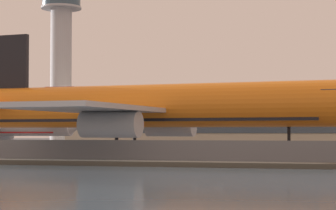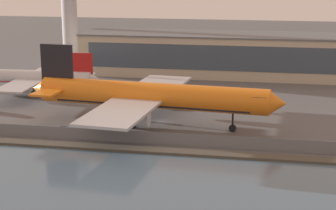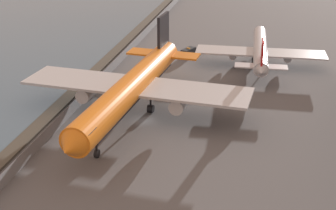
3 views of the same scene
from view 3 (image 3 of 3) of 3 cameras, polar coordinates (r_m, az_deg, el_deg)
name	(u,v)px [view 3 (image 3 of 3)]	position (r m, az deg, el deg)	size (l,w,h in m)	color
ground_plane	(144,121)	(98.53, -2.98, -1.93)	(500.00, 500.00, 0.00)	#565659
shoreline_seawall	(53,112)	(105.11, -13.88, -0.78)	(320.00, 3.00, 0.50)	#474238
perimeter_fence	(72,109)	(102.91, -11.66, -0.47)	(280.00, 0.10, 2.57)	slate
cargo_jet_orange	(133,87)	(98.49, -4.32, 2.23)	(58.18, 49.97, 17.36)	orange
passenger_jet_silver	(260,50)	(133.11, 11.19, 6.61)	(41.32, 35.50, 11.65)	silver
baggage_tug	(111,82)	(117.76, -6.94, 2.76)	(2.04, 3.39, 1.80)	#19519E
ops_van	(188,52)	(139.55, 2.47, 6.48)	(5.60, 4.03, 2.48)	#1E2328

